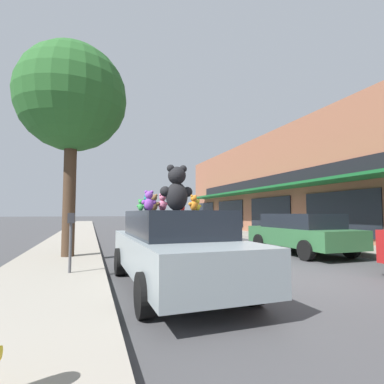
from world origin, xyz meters
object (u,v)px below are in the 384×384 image
(teddy_bear_teal, at_px, (147,203))
(street_tree, at_px, (72,99))
(plush_art_car, at_px, (174,247))
(parking_meter, at_px, (71,234))
(teddy_bear_red, at_px, (182,206))
(teddy_bear_yellow, at_px, (197,205))
(teddy_bear_brown, at_px, (154,203))
(teddy_bear_green, at_px, (141,205))
(teddy_bear_purple, at_px, (149,201))
(teddy_bear_giant, at_px, (177,189))
(teddy_bear_pink, at_px, (162,203))
(teddy_bear_orange, at_px, (194,203))
(parked_car_far_center, at_px, (301,232))

(teddy_bear_teal, height_order, street_tree, street_tree)
(plush_art_car, height_order, parking_meter, plush_art_car)
(teddy_bear_red, relative_size, teddy_bear_yellow, 1.04)
(plush_art_car, xyz_separation_m, teddy_bear_brown, (-0.30, 0.49, 0.86))
(teddy_bear_green, bearing_deg, parking_meter, -12.94)
(teddy_bear_purple, distance_m, teddy_bear_red, 1.73)
(teddy_bear_giant, relative_size, teddy_bear_yellow, 3.69)
(teddy_bear_red, bearing_deg, teddy_bear_pink, -30.11)
(teddy_bear_pink, bearing_deg, teddy_bear_teal, 25.93)
(teddy_bear_giant, distance_m, teddy_bear_yellow, 0.58)
(teddy_bear_purple, distance_m, teddy_bear_green, 0.57)
(teddy_bear_giant, height_order, teddy_bear_green, teddy_bear_giant)
(teddy_bear_purple, xyz_separation_m, teddy_bear_teal, (0.08, 0.62, -0.02))
(parking_meter, bearing_deg, teddy_bear_orange, -36.95)
(teddy_bear_pink, distance_m, teddy_bear_teal, 0.62)
(teddy_bear_brown, relative_size, parking_meter, 0.28)
(plush_art_car, relative_size, parking_meter, 3.78)
(teddy_bear_yellow, bearing_deg, teddy_bear_red, -80.94)
(teddy_bear_red, bearing_deg, teddy_bear_green, -22.68)
(teddy_bear_yellow, relative_size, parked_car_far_center, 0.06)
(teddy_bear_giant, xyz_separation_m, teddy_bear_red, (0.37, 0.80, -0.32))
(teddy_bear_orange, bearing_deg, teddy_bear_green, -49.51)
(teddy_bear_orange, bearing_deg, plush_art_car, -72.33)
(plush_art_car, distance_m, parked_car_far_center, 6.28)
(plush_art_car, bearing_deg, teddy_bear_brown, 120.44)
(teddy_bear_purple, height_order, teddy_bear_green, teddy_bear_purple)
(teddy_bear_red, xyz_separation_m, teddy_bear_brown, (-0.77, -0.49, 0.04))
(teddy_bear_teal, bearing_deg, teddy_bear_red, 179.86)
(teddy_bear_red, height_order, parked_car_far_center, teddy_bear_red)
(teddy_bear_pink, height_order, teddy_bear_purple, teddy_bear_pink)
(teddy_bear_teal, bearing_deg, teddy_bear_pink, -171.10)
(plush_art_car, distance_m, teddy_bear_giant, 1.16)
(teddy_bear_pink, height_order, teddy_bear_brown, teddy_bear_pink)
(teddy_bear_purple, bearing_deg, parked_car_far_center, -140.95)
(plush_art_car, height_order, teddy_bear_giant, teddy_bear_giant)
(parking_meter, bearing_deg, parked_car_far_center, 13.75)
(teddy_bear_giant, relative_size, teddy_bear_red, 3.56)
(parked_car_far_center, xyz_separation_m, parking_meter, (-7.39, -1.81, 0.21))
(teddy_bear_yellow, distance_m, teddy_bear_orange, 0.69)
(teddy_bear_pink, xyz_separation_m, street_tree, (-2.08, 3.27, 3.25))
(teddy_bear_pink, height_order, teddy_bear_green, teddy_bear_pink)
(plush_art_car, distance_m, teddy_bear_teal, 1.01)
(teddy_bear_red, relative_size, teddy_bear_orange, 0.88)
(teddy_bear_pink, xyz_separation_m, teddy_bear_teal, (-0.42, -0.46, -0.03))
(teddy_bear_yellow, distance_m, parking_meter, 2.79)
(teddy_bear_purple, distance_m, teddy_bear_yellow, 1.32)
(teddy_bear_orange, bearing_deg, teddy_bear_purple, -16.95)
(teddy_bear_pink, bearing_deg, teddy_bear_green, 21.55)
(teddy_bear_yellow, xyz_separation_m, teddy_bear_teal, (-1.07, -0.04, 0.03))
(teddy_bear_giant, distance_m, teddy_bear_purple, 0.94)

